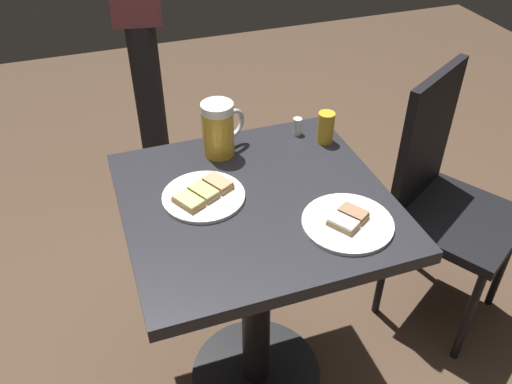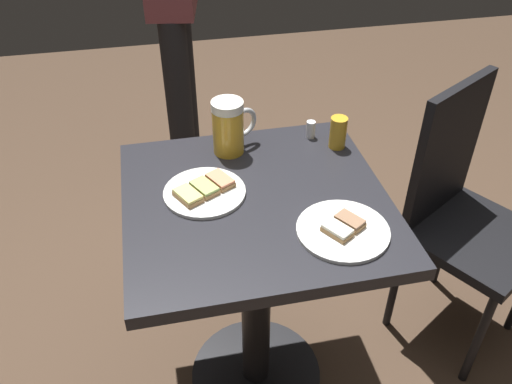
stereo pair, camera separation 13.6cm
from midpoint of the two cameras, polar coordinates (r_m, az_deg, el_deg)
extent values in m
plane|color=#4C3828|center=(1.95, 2.11, -18.89)|extent=(6.00, 6.00, 0.00)
cylinder|color=black|center=(1.95, 2.11, -18.77)|extent=(0.44, 0.44, 0.01)
cylinder|color=black|center=(1.64, 2.41, -11.46)|extent=(0.09, 0.09, 0.74)
cube|color=#232328|center=(1.38, 2.81, -1.35)|extent=(0.66, 0.68, 0.04)
cylinder|color=white|center=(1.38, -2.71, -0.14)|extent=(0.21, 0.21, 0.01)
cube|color=#9E7547|center=(1.35, -4.42, -0.63)|extent=(0.09, 0.08, 0.01)
cube|color=#EFE07A|center=(1.35, -4.44, -0.29)|extent=(0.09, 0.07, 0.01)
cube|color=#9E7547|center=(1.38, -2.72, 0.22)|extent=(0.09, 0.08, 0.01)
cube|color=#ADC66B|center=(1.37, -2.73, 0.55)|extent=(0.09, 0.07, 0.01)
cube|color=#9E7547|center=(1.40, -1.08, 1.03)|extent=(0.09, 0.08, 0.01)
cube|color=#EA8E66|center=(1.40, -1.09, 1.36)|extent=(0.09, 0.07, 0.01)
cylinder|color=white|center=(1.30, 12.22, -4.15)|extent=(0.22, 0.22, 0.01)
cube|color=#9E7547|center=(1.28, 11.68, -4.28)|extent=(0.08, 0.07, 0.01)
cube|color=white|center=(1.27, 11.74, -3.95)|extent=(0.08, 0.07, 0.01)
cube|color=#9E7547|center=(1.31, 12.88, -3.31)|extent=(0.08, 0.07, 0.01)
cube|color=#997051|center=(1.30, 12.94, -2.97)|extent=(0.08, 0.07, 0.01)
cylinder|color=gold|center=(1.51, -0.40, 6.43)|extent=(0.09, 0.09, 0.14)
cylinder|color=white|center=(1.47, -0.42, 9.09)|extent=(0.09, 0.09, 0.02)
torus|color=silver|center=(1.54, 1.23, 7.33)|extent=(0.05, 0.09, 0.09)
cylinder|color=gold|center=(1.57, 11.21, 6.15)|extent=(0.05, 0.05, 0.09)
cylinder|color=silver|center=(1.62, 8.27, 6.54)|extent=(0.03, 0.03, 0.05)
cylinder|color=black|center=(1.93, 24.54, -14.16)|extent=(0.03, 0.03, 0.43)
cylinder|color=black|center=(2.00, 16.53, -9.46)|extent=(0.03, 0.03, 0.43)
cylinder|color=black|center=(2.22, 21.12, -5.05)|extent=(0.03, 0.03, 0.43)
cube|color=black|center=(1.92, 24.33, -4.50)|extent=(0.52, 0.52, 0.04)
cube|color=black|center=(1.82, 21.74, 3.98)|extent=(0.20, 0.31, 0.47)
cylinder|color=black|center=(2.35, -6.34, 7.39)|extent=(0.11, 0.11, 0.90)
cylinder|color=black|center=(2.54, -6.06, 9.90)|extent=(0.11, 0.11, 0.90)
camera|label=1|loc=(0.07, -87.14, 2.22)|focal=37.56mm
camera|label=2|loc=(0.07, 92.86, -2.22)|focal=37.56mm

